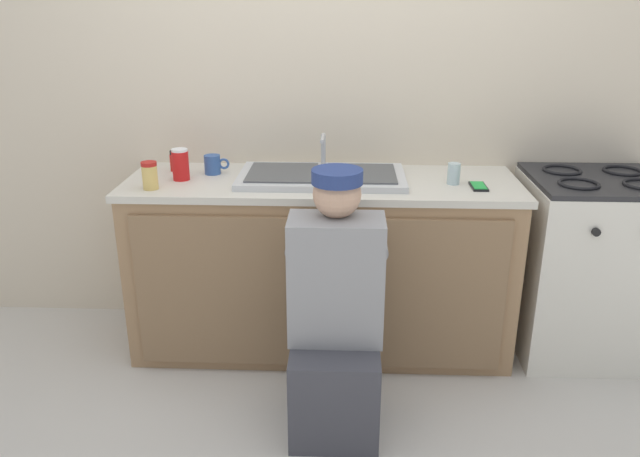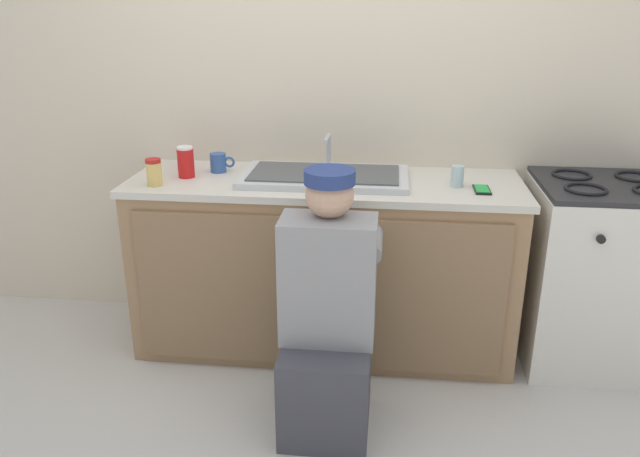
{
  "view_description": "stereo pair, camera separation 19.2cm",
  "coord_description": "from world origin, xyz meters",
  "px_view_note": "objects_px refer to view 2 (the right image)",
  "views": [
    {
      "loc": [
        0.12,
        -2.61,
        1.73
      ],
      "look_at": [
        0.0,
        0.1,
        0.71
      ],
      "focal_mm": 35.0,
      "sensor_mm": 36.0,
      "label": 1
    },
    {
      "loc": [
        0.31,
        -2.59,
        1.73
      ],
      "look_at": [
        0.0,
        0.1,
        0.71
      ],
      "focal_mm": 35.0,
      "sensor_mm": 36.0,
      "label": 2
    }
  ],
  "objects_px": {
    "cell_phone": "(482,190)",
    "soda_cup_red": "(186,162)",
    "water_glass": "(457,176)",
    "coffee_mug": "(219,163)",
    "sink_double_basin": "(325,176)",
    "spice_bottle_red": "(181,159)",
    "condiment_jar": "(154,172)",
    "stove_range": "(596,274)",
    "plumber_person": "(327,326)"
  },
  "relations": [
    {
      "from": "stove_range",
      "to": "plumber_person",
      "type": "xyz_separation_m",
      "value": [
        -1.25,
        -0.66,
        0.0
      ]
    },
    {
      "from": "coffee_mug",
      "to": "water_glass",
      "type": "height_order",
      "value": "water_glass"
    },
    {
      "from": "sink_double_basin",
      "to": "condiment_jar",
      "type": "distance_m",
      "value": 0.81
    },
    {
      "from": "cell_phone",
      "to": "plumber_person",
      "type": "bearing_deg",
      "value": -139.25
    },
    {
      "from": "stove_range",
      "to": "cell_phone",
      "type": "bearing_deg",
      "value": -170.43
    },
    {
      "from": "stove_range",
      "to": "cell_phone",
      "type": "xyz_separation_m",
      "value": [
        -0.6,
        -0.1,
        0.44
      ]
    },
    {
      "from": "coffee_mug",
      "to": "water_glass",
      "type": "relative_size",
      "value": 1.26
    },
    {
      "from": "sink_double_basin",
      "to": "stove_range",
      "type": "distance_m",
      "value": 1.4
    },
    {
      "from": "plumber_person",
      "to": "water_glass",
      "type": "bearing_deg",
      "value": 48.7
    },
    {
      "from": "coffee_mug",
      "to": "stove_range",
      "type": "bearing_deg",
      "value": -2.56
    },
    {
      "from": "soda_cup_red",
      "to": "coffee_mug",
      "type": "bearing_deg",
      "value": 40.15
    },
    {
      "from": "stove_range",
      "to": "coffee_mug",
      "type": "distance_m",
      "value": 1.94
    },
    {
      "from": "condiment_jar",
      "to": "water_glass",
      "type": "relative_size",
      "value": 1.28
    },
    {
      "from": "coffee_mug",
      "to": "condiment_jar",
      "type": "relative_size",
      "value": 0.98
    },
    {
      "from": "condiment_jar",
      "to": "soda_cup_red",
      "type": "bearing_deg",
      "value": 56.99
    },
    {
      "from": "stove_range",
      "to": "water_glass",
      "type": "height_order",
      "value": "water_glass"
    },
    {
      "from": "plumber_person",
      "to": "spice_bottle_red",
      "type": "distance_m",
      "value": 1.25
    },
    {
      "from": "stove_range",
      "to": "soda_cup_red",
      "type": "relative_size",
      "value": 6.11
    },
    {
      "from": "cell_phone",
      "to": "water_glass",
      "type": "bearing_deg",
      "value": 152.62
    },
    {
      "from": "sink_double_basin",
      "to": "cell_phone",
      "type": "distance_m",
      "value": 0.74
    },
    {
      "from": "plumber_person",
      "to": "stove_range",
      "type": "bearing_deg",
      "value": 27.93
    },
    {
      "from": "water_glass",
      "to": "soda_cup_red",
      "type": "bearing_deg",
      "value": 179.31
    },
    {
      "from": "cell_phone",
      "to": "water_glass",
      "type": "relative_size",
      "value": 1.4
    },
    {
      "from": "cell_phone",
      "to": "coffee_mug",
      "type": "bearing_deg",
      "value": 171.81
    },
    {
      "from": "sink_double_basin",
      "to": "water_glass",
      "type": "height_order",
      "value": "sink_double_basin"
    },
    {
      "from": "soda_cup_red",
      "to": "cell_phone",
      "type": "relative_size",
      "value": 1.09
    },
    {
      "from": "soda_cup_red",
      "to": "plumber_person",
      "type": "bearing_deg",
      "value": -39.68
    },
    {
      "from": "spice_bottle_red",
      "to": "plumber_person",
      "type": "bearing_deg",
      "value": -43.34
    },
    {
      "from": "coffee_mug",
      "to": "soda_cup_red",
      "type": "bearing_deg",
      "value": -139.85
    },
    {
      "from": "stove_range",
      "to": "cell_phone",
      "type": "relative_size",
      "value": 6.63
    },
    {
      "from": "stove_range",
      "to": "water_glass",
      "type": "bearing_deg",
      "value": -176.41
    },
    {
      "from": "cell_phone",
      "to": "soda_cup_red",
      "type": "bearing_deg",
      "value": 177.08
    },
    {
      "from": "water_glass",
      "to": "coffee_mug",
      "type": "bearing_deg",
      "value": 173.76
    },
    {
      "from": "sink_double_basin",
      "to": "spice_bottle_red",
      "type": "xyz_separation_m",
      "value": [
        -0.76,
        0.13,
        0.03
      ]
    },
    {
      "from": "stove_range",
      "to": "cell_phone",
      "type": "height_order",
      "value": "stove_range"
    },
    {
      "from": "coffee_mug",
      "to": "sink_double_basin",
      "type": "bearing_deg",
      "value": -8.51
    },
    {
      "from": "cell_phone",
      "to": "stove_range",
      "type": "bearing_deg",
      "value": 9.57
    },
    {
      "from": "plumber_person",
      "to": "coffee_mug",
      "type": "relative_size",
      "value": 8.76
    },
    {
      "from": "sink_double_basin",
      "to": "soda_cup_red",
      "type": "bearing_deg",
      "value": -177.42
    },
    {
      "from": "sink_double_basin",
      "to": "soda_cup_red",
      "type": "height_order",
      "value": "sink_double_basin"
    },
    {
      "from": "soda_cup_red",
      "to": "spice_bottle_red",
      "type": "height_order",
      "value": "soda_cup_red"
    },
    {
      "from": "spice_bottle_red",
      "to": "cell_phone",
      "type": "bearing_deg",
      "value": -8.82
    },
    {
      "from": "stove_range",
      "to": "spice_bottle_red",
      "type": "height_order",
      "value": "spice_bottle_red"
    },
    {
      "from": "plumber_person",
      "to": "sink_double_basin",
      "type": "bearing_deg",
      "value": 97.15
    },
    {
      "from": "stove_range",
      "to": "plumber_person",
      "type": "relative_size",
      "value": 0.84
    },
    {
      "from": "condiment_jar",
      "to": "water_glass",
      "type": "height_order",
      "value": "condiment_jar"
    },
    {
      "from": "sink_double_basin",
      "to": "coffee_mug",
      "type": "relative_size",
      "value": 6.35
    },
    {
      "from": "sink_double_basin",
      "to": "spice_bottle_red",
      "type": "distance_m",
      "value": 0.77
    },
    {
      "from": "sink_double_basin",
      "to": "coffee_mug",
      "type": "height_order",
      "value": "sink_double_basin"
    },
    {
      "from": "stove_range",
      "to": "sink_double_basin",
      "type": "bearing_deg",
      "value": 179.91
    }
  ]
}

